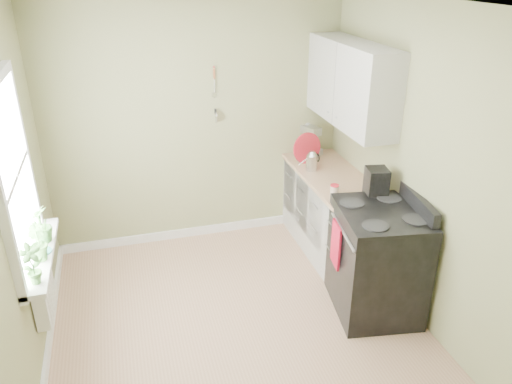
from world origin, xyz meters
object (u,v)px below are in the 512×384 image
object	(u,v)px
stand_mixer	(309,140)
coffee_maker	(376,186)
stove	(377,260)
kettle	(312,161)

from	to	relation	value
stand_mixer	coffee_maker	xyz separation A→B (m)	(0.12, -1.36, 0.00)
stove	stand_mixer	world-z (taller)	stand_mixer
stove	kettle	distance (m)	1.34
stand_mixer	coffee_maker	bearing A→B (deg)	-85.00
stand_mixer	coffee_maker	distance (m)	1.37
kettle	coffee_maker	size ratio (longest dim) A/B	0.64
stove	kettle	bearing A→B (deg)	97.57
coffee_maker	stand_mixer	bearing A→B (deg)	95.00
kettle	stand_mixer	bearing A→B (deg)	71.73
stove	coffee_maker	xyz separation A→B (m)	(0.12, 0.36, 0.56)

